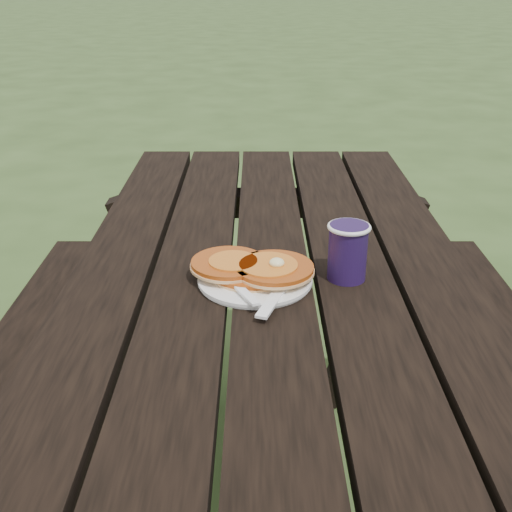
{
  "coord_description": "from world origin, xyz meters",
  "views": [
    {
      "loc": [
        -0.03,
        -1.02,
        1.27
      ],
      "look_at": [
        -0.03,
        0.02,
        0.8
      ],
      "focal_mm": 45.0,
      "sensor_mm": 36.0,
      "label": 1
    }
  ],
  "objects_px": {
    "picnic_table": "(271,452)",
    "pancake_stack": "(253,268)",
    "plate": "(255,280)",
    "coffee_cup": "(348,249)"
  },
  "relations": [
    {
      "from": "picnic_table",
      "to": "plate",
      "type": "height_order",
      "value": "plate"
    },
    {
      "from": "plate",
      "to": "picnic_table",
      "type": "bearing_deg",
      "value": -15.05
    },
    {
      "from": "picnic_table",
      "to": "coffee_cup",
      "type": "distance_m",
      "value": 0.46
    },
    {
      "from": "picnic_table",
      "to": "plate",
      "type": "xyz_separation_m",
      "value": [
        -0.03,
        0.01,
        0.39
      ]
    },
    {
      "from": "picnic_table",
      "to": "plate",
      "type": "bearing_deg",
      "value": 164.95
    },
    {
      "from": "picnic_table",
      "to": "pancake_stack",
      "type": "distance_m",
      "value": 0.41
    },
    {
      "from": "plate",
      "to": "pancake_stack",
      "type": "relative_size",
      "value": 0.91
    },
    {
      "from": "plate",
      "to": "pancake_stack",
      "type": "bearing_deg",
      "value": 111.88
    },
    {
      "from": "picnic_table",
      "to": "coffee_cup",
      "type": "xyz_separation_m",
      "value": [
        0.13,
        0.03,
        0.44
      ]
    },
    {
      "from": "pancake_stack",
      "to": "plate",
      "type": "bearing_deg",
      "value": -68.12
    }
  ]
}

